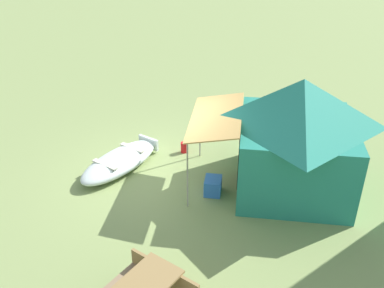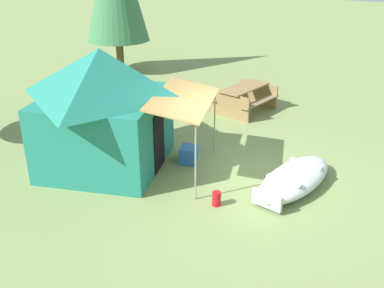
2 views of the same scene
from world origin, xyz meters
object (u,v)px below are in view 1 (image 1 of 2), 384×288
object	(u,v)px
canvas_cabin_tent	(297,134)
cooler_box	(213,186)
beached_rowboat	(120,161)
fuel_can	(184,147)

from	to	relation	value
canvas_cabin_tent	cooler_box	xyz separation A→B (m)	(0.93, -1.68, -1.24)
canvas_cabin_tent	cooler_box	distance (m)	2.28
beached_rowboat	fuel_can	size ratio (longest dim) A/B	9.02
beached_rowboat	canvas_cabin_tent	size ratio (longest dim) A/B	0.63
beached_rowboat	cooler_box	xyz separation A→B (m)	(0.17, 2.59, -0.03)
beached_rowboat	cooler_box	size ratio (longest dim) A/B	5.72
beached_rowboat	canvas_cabin_tent	xyz separation A→B (m)	(-0.75, 4.27, 1.22)
fuel_can	beached_rowboat	bearing A→B (deg)	-42.34
cooler_box	fuel_can	world-z (taller)	cooler_box
canvas_cabin_tent	cooler_box	world-z (taller)	canvas_cabin_tent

